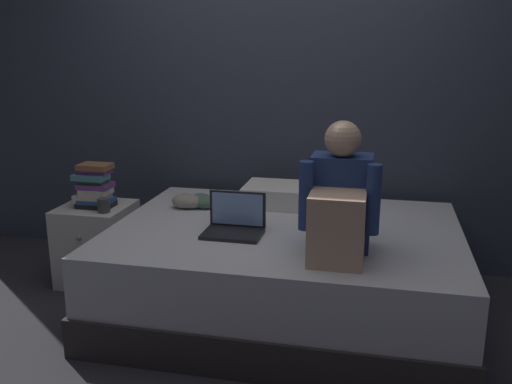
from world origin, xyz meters
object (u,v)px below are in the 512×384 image
(nightstand, at_px, (98,244))
(book_stack, at_px, (94,187))
(person_sitting, at_px, (340,205))
(bed, at_px, (285,271))
(mug, at_px, (104,205))
(laptop, at_px, (235,224))
(clothes_pile, at_px, (193,201))
(pillow, at_px, (288,195))

(nightstand, bearing_deg, book_stack, -41.90)
(nightstand, distance_m, person_sitting, 1.79)
(bed, xyz_separation_m, nightstand, (-1.30, 0.19, -0.00))
(bed, xyz_separation_m, mug, (-1.17, 0.07, 0.30))
(person_sitting, bearing_deg, nightstand, 161.50)
(bed, relative_size, book_stack, 7.05)
(laptop, bearing_deg, clothes_pile, 131.96)
(person_sitting, bearing_deg, laptop, 162.70)
(pillow, relative_size, clothes_pile, 1.98)
(pillow, relative_size, mug, 6.22)
(book_stack, bearing_deg, person_sitting, -18.16)
(nightstand, height_order, laptop, laptop)
(bed, distance_m, pillow, 0.56)
(bed, bearing_deg, clothes_pile, 158.03)
(person_sitting, bearing_deg, bed, 132.84)
(person_sitting, height_order, pillow, person_sitting)
(laptop, bearing_deg, nightstand, 160.84)
(pillow, bearing_deg, bed, -82.22)
(nightstand, height_order, mug, mug)
(nightstand, relative_size, book_stack, 1.84)
(bed, distance_m, person_sitting, 0.71)
(clothes_pile, bearing_deg, pillow, 18.31)
(person_sitting, distance_m, laptop, 0.64)
(nightstand, bearing_deg, person_sitting, -18.50)
(bed, bearing_deg, book_stack, 172.16)
(pillow, distance_m, book_stack, 1.25)
(person_sitting, bearing_deg, book_stack, 161.84)
(nightstand, xyz_separation_m, clothes_pile, (0.66, 0.07, 0.32))
(nightstand, xyz_separation_m, mug, (0.13, -0.12, 0.31))
(nightstand, bearing_deg, laptop, -19.16)
(person_sitting, bearing_deg, pillow, 115.77)
(book_stack, height_order, mug, book_stack)
(nightstand, bearing_deg, mug, -42.69)
(nightstand, xyz_separation_m, laptop, (1.04, -0.36, 0.33))
(person_sitting, distance_m, pillow, 0.91)
(person_sitting, height_order, clothes_pile, person_sitting)
(mug, height_order, clothes_pile, clothes_pile)
(nightstand, height_order, clothes_pile, clothes_pile)
(person_sitting, relative_size, laptop, 2.05)
(pillow, bearing_deg, nightstand, -168.28)
(book_stack, height_order, clothes_pile, book_stack)
(person_sitting, distance_m, mug, 1.57)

